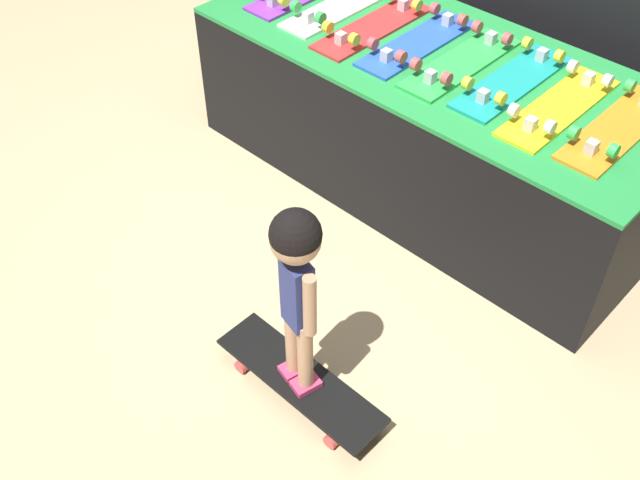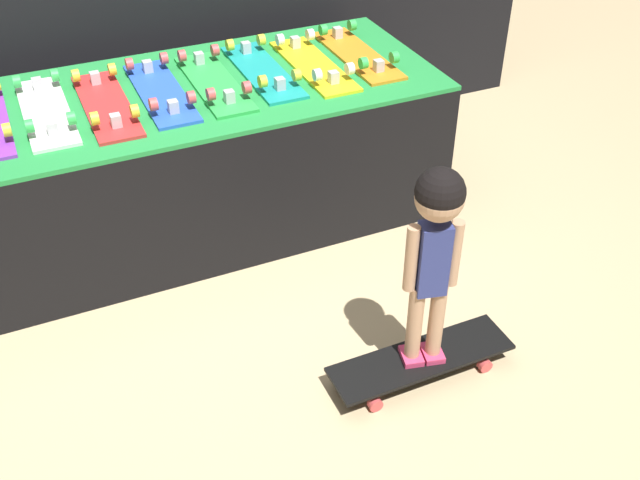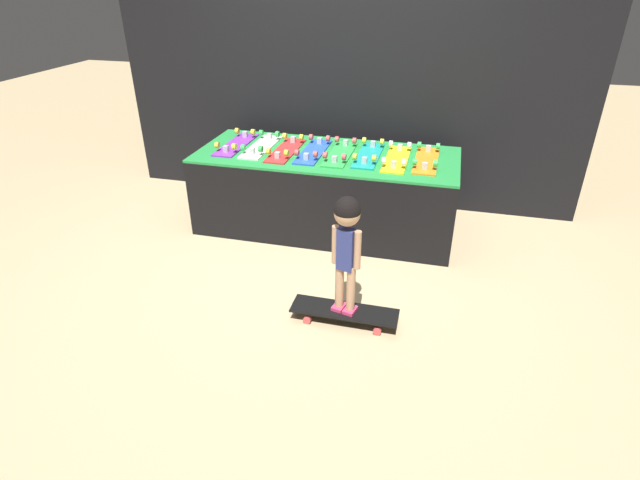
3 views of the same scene
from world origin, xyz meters
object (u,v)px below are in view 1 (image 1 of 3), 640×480
skateboard_red_on_rack (373,25)px  skateboard_orange_on_rack (619,127)px  skateboard_green_on_rack (461,61)px  skateboard_blue_on_rack (418,41)px  child (297,271)px  skateboard_teal_on_rack (513,79)px  skateboard_yellow_on_rack (559,105)px  skateboard_white_on_rack (340,5)px  skateboard_on_floor (300,381)px

skateboard_red_on_rack → skateboard_orange_on_rack: bearing=2.2°
skateboard_red_on_rack → skateboard_green_on_rack: same height
skateboard_blue_on_rack → child: child is taller
skateboard_blue_on_rack → child: size_ratio=0.81×
skateboard_teal_on_rack → child: child is taller
skateboard_yellow_on_rack → skateboard_orange_on_rack: bearing=7.0°
skateboard_green_on_rack → skateboard_yellow_on_rack: (0.47, -0.00, 0.00)m
skateboard_red_on_rack → skateboard_green_on_rack: (0.47, 0.02, 0.00)m
skateboard_white_on_rack → skateboard_teal_on_rack: size_ratio=1.00×
skateboard_blue_on_rack → child: (0.57, -1.33, -0.04)m
child → skateboard_red_on_rack: bearing=135.0°
skateboard_white_on_rack → skateboard_green_on_rack: bearing=-1.4°
skateboard_yellow_on_rack → child: (-0.14, -1.32, -0.04)m
skateboard_teal_on_rack → skateboard_yellow_on_rack: (0.24, -0.03, 0.00)m
skateboard_yellow_on_rack → skateboard_teal_on_rack: bearing=171.8°
skateboard_white_on_rack → skateboard_orange_on_rack: (1.42, 0.01, 0.00)m
skateboard_orange_on_rack → skateboard_yellow_on_rack: bearing=-173.0°
skateboard_on_floor → child: (0.00, -0.00, 0.58)m
skateboard_green_on_rack → skateboard_orange_on_rack: bearing=2.0°
skateboard_green_on_rack → skateboard_on_floor: skateboard_green_on_rack is taller
skateboard_blue_on_rack → skateboard_teal_on_rack: size_ratio=1.00×
skateboard_white_on_rack → skateboard_green_on_rack: same height
skateboard_yellow_on_rack → skateboard_on_floor: skateboard_yellow_on_rack is taller
skateboard_yellow_on_rack → skateboard_orange_on_rack: same height
skateboard_red_on_rack → skateboard_blue_on_rack: bearing=6.3°
skateboard_red_on_rack → skateboard_on_floor: skateboard_red_on_rack is taller
skateboard_orange_on_rack → child: 1.40m
skateboard_white_on_rack → child: size_ratio=0.81×
skateboard_blue_on_rack → skateboard_red_on_rack: bearing=-173.7°
skateboard_white_on_rack → skateboard_yellow_on_rack: (1.18, -0.02, 0.00)m
skateboard_white_on_rack → skateboard_red_on_rack: size_ratio=1.00×
skateboard_blue_on_rack → skateboard_teal_on_rack: 0.47m
skateboard_teal_on_rack → skateboard_on_floor: size_ratio=0.93×
skateboard_teal_on_rack → skateboard_yellow_on_rack: same height
skateboard_green_on_rack → skateboard_teal_on_rack: bearing=7.1°
skateboard_yellow_on_rack → skateboard_orange_on_rack: size_ratio=1.00×
skateboard_red_on_rack → skateboard_blue_on_rack: (0.24, 0.03, 0.00)m
skateboard_blue_on_rack → skateboard_green_on_rack: 0.24m
skateboard_blue_on_rack → skateboard_green_on_rack: size_ratio=1.00×
skateboard_blue_on_rack → child: 1.44m
skateboard_red_on_rack → child: bearing=-58.3°
skateboard_green_on_rack → skateboard_on_floor: size_ratio=0.93×
skateboard_red_on_rack → skateboard_blue_on_rack: size_ratio=1.00×
skateboard_green_on_rack → child: 1.36m
skateboard_white_on_rack → skateboard_teal_on_rack: same height
skateboard_teal_on_rack → skateboard_on_floor: skateboard_teal_on_rack is taller
skateboard_teal_on_rack → child: size_ratio=0.81×
skateboard_red_on_rack → skateboard_orange_on_rack: (1.18, 0.05, 0.00)m
skateboard_green_on_rack → child: (0.33, -1.32, -0.04)m
skateboard_green_on_rack → skateboard_orange_on_rack: 0.71m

